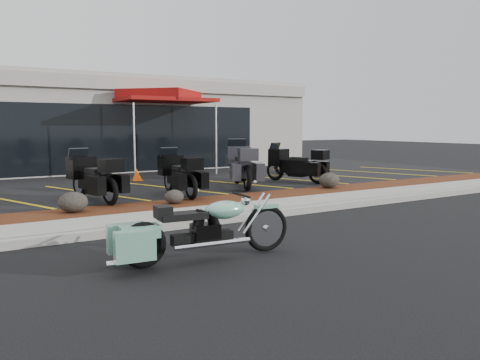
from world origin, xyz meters
TOP-DOWN VIEW (x-y plane):
  - ground at (0.00, 0.00)m, footprint 90.00×90.00m
  - curb at (0.00, 0.90)m, footprint 24.00×0.25m
  - sidewalk at (0.00, 1.60)m, footprint 24.00×1.20m
  - mulch_bed at (0.00, 2.80)m, footprint 24.00×1.20m
  - upper_lot at (0.00, 8.20)m, footprint 26.00×9.60m
  - dealership_building at (0.00, 14.47)m, footprint 18.00×8.16m
  - boulder_left at (-3.28, 2.81)m, footprint 0.61×0.51m
  - boulder_mid at (-1.01, 2.74)m, footprint 0.47×0.39m
  - boulder_right at (4.01, 2.99)m, footprint 0.64×0.53m
  - hero_cruiser at (-1.23, -1.41)m, footprint 2.82×0.94m
  - touring_black_front at (-2.69, 4.87)m, footprint 1.28×2.32m
  - touring_black_mid at (-0.34, 4.64)m, footprint 0.91×2.18m
  - touring_grey at (2.28, 5.39)m, footprint 1.78×2.64m
  - touring_black_rear at (3.82, 5.45)m, footprint 1.60×2.36m
  - traffic_cone at (-0.19, 7.83)m, footprint 0.41×0.41m
  - popup_canopy at (1.54, 9.97)m, footprint 4.12×4.12m

SIDE VIEW (x-z plane):
  - ground at x=0.00m, z-range 0.00..0.00m
  - curb at x=0.00m, z-range 0.00..0.15m
  - sidewalk at x=0.00m, z-range 0.00..0.15m
  - upper_lot at x=0.00m, z-range 0.00..0.15m
  - mulch_bed at x=0.00m, z-range 0.00..0.16m
  - boulder_mid at x=-1.01m, z-range 0.16..0.49m
  - traffic_cone at x=-0.19m, z-range 0.15..0.55m
  - boulder_left at x=-3.28m, z-range 0.16..0.59m
  - boulder_right at x=4.01m, z-range 0.16..0.61m
  - hero_cruiser at x=-1.23m, z-range 0.00..0.97m
  - touring_black_mid at x=-0.34m, z-range 0.15..1.40m
  - touring_black_front at x=-2.69m, z-range 0.15..1.43m
  - touring_black_rear at x=3.82m, z-range 0.15..1.43m
  - touring_grey at x=2.28m, z-range 0.15..1.59m
  - dealership_building at x=0.00m, z-range 0.01..4.01m
  - popup_canopy at x=1.54m, z-range 1.46..4.65m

